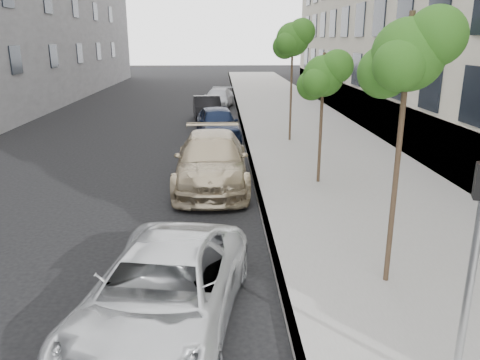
{
  "coord_description": "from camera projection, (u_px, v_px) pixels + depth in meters",
  "views": [
    {
      "loc": [
        0.05,
        -6.47,
        4.61
      ],
      "look_at": [
        0.47,
        3.77,
        1.5
      ],
      "focal_mm": 35.0,
      "sensor_mm": 36.0,
      "label": 1
    }
  ],
  "objects": [
    {
      "name": "sedan_black",
      "position": [
        207.0,
        109.0,
        26.9
      ],
      "size": [
        1.9,
        4.44,
        1.42
      ],
      "primitive_type": "imported",
      "rotation": [
        0.0,
        0.0,
        0.09
      ],
      "color": "black",
      "rests_on": "ground"
    },
    {
      "name": "minivan",
      "position": [
        163.0,
        293.0,
        7.5
      ],
      "size": [
        3.09,
        5.3,
        1.39
      ],
      "primitive_type": "imported",
      "rotation": [
        0.0,
        0.0,
        -0.16
      ],
      "color": "silver",
      "rests_on": "ground"
    },
    {
      "name": "sedan_blue",
      "position": [
        218.0,
        123.0,
        22.1
      ],
      "size": [
        2.34,
        4.71,
        1.54
      ],
      "primitive_type": "imported",
      "rotation": [
        0.0,
        0.0,
        0.12
      ],
      "color": "black",
      "rests_on": "ground"
    },
    {
      "name": "curb",
      "position": [
        238.0,
        111.0,
        30.49
      ],
      "size": [
        0.15,
        72.0,
        0.14
      ],
      "primitive_type": "cube",
      "color": "#9E9B93",
      "rests_on": "ground"
    },
    {
      "name": "sedan_rear",
      "position": [
        218.0,
        98.0,
        32.23
      ],
      "size": [
        2.56,
        4.7,
        1.29
      ],
      "primitive_type": "imported",
      "rotation": [
        0.0,
        0.0,
        -0.17
      ],
      "color": "#9C9EA4",
      "rests_on": "ground"
    },
    {
      "name": "tree_far",
      "position": [
        293.0,
        39.0,
        20.19
      ],
      "size": [
        1.77,
        1.57,
        5.31
      ],
      "color": "#38281C",
      "rests_on": "sidewalk"
    },
    {
      "name": "tree_near",
      "position": [
        410.0,
        55.0,
        7.83
      ],
      "size": [
        1.6,
        1.4,
        5.0
      ],
      "color": "#38281C",
      "rests_on": "sidewalk"
    },
    {
      "name": "ground",
      "position": [
        220.0,
        337.0,
        7.52
      ],
      "size": [
        160.0,
        160.0,
        0.0
      ],
      "primitive_type": "plane",
      "color": "black",
      "rests_on": "ground"
    },
    {
      "name": "suv",
      "position": [
        212.0,
        160.0,
        15.13
      ],
      "size": [
        2.31,
        5.69,
        1.65
      ],
      "primitive_type": "imported",
      "rotation": [
        0.0,
        0.0,
        -0.0
      ],
      "color": "tan",
      "rests_on": "ground"
    },
    {
      "name": "tree_mid",
      "position": [
        324.0,
        76.0,
        14.28
      ],
      "size": [
        1.62,
        1.42,
        4.17
      ],
      "color": "#38281C",
      "rests_on": "sidewalk"
    },
    {
      "name": "signal_pole",
      "position": [
        475.0,
        253.0,
        5.56
      ],
      "size": [
        0.29,
        0.26,
        3.24
      ],
      "rotation": [
        0.0,
        0.0,
        -0.37
      ],
      "color": "#939699",
      "rests_on": "sidewalk"
    },
    {
      "name": "sidewalk",
      "position": [
        285.0,
        111.0,
        30.62
      ],
      "size": [
        6.4,
        72.0,
        0.14
      ],
      "primitive_type": "cube",
      "color": "gray",
      "rests_on": "ground"
    }
  ]
}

